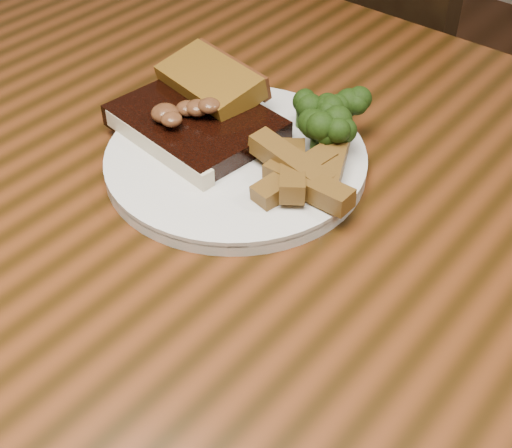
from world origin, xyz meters
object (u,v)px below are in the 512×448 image
(steak, at_px, (196,123))
(garlic_bread, at_px, (211,98))
(potato_wedges, at_px, (304,167))
(chair_far, at_px, (381,111))
(dining_table, at_px, (259,308))
(plate, at_px, (236,161))

(steak, xyz_separation_m, garlic_bread, (-0.02, 0.04, 0.00))
(steak, bearing_deg, potato_wedges, 11.35)
(garlic_bread, height_order, potato_wedges, same)
(steak, relative_size, garlic_bread, 1.40)
(garlic_bread, xyz_separation_m, potato_wedges, (0.15, -0.03, -0.00))
(potato_wedges, bearing_deg, steak, -175.55)
(chair_far, bearing_deg, steak, 112.76)
(chair_far, height_order, garlic_bread, chair_far)
(garlic_bread, bearing_deg, chair_far, 109.07)
(chair_far, distance_m, potato_wedges, 0.69)
(dining_table, relative_size, steak, 10.27)
(dining_table, relative_size, plate, 6.27)
(chair_far, relative_size, plate, 3.30)
(plate, distance_m, steak, 0.06)
(dining_table, xyz_separation_m, garlic_bread, (-0.16, 0.11, 0.12))
(plate, height_order, steak, steak)
(dining_table, height_order, potato_wedges, potato_wedges)
(dining_table, height_order, steak, steak)
(dining_table, distance_m, chair_far, 0.72)
(plate, bearing_deg, dining_table, -38.46)
(dining_table, distance_m, plate, 0.14)
(chair_far, height_order, potato_wedges, chair_far)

